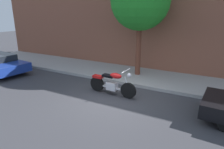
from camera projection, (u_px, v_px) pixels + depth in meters
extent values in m
plane|color=#38383D|center=(115.00, 99.00, 7.86)|extent=(60.00, 60.00, 0.00)
cube|color=#9E9E9E|center=(142.00, 77.00, 10.34)|extent=(23.20, 2.83, 0.14)
cube|color=brown|center=(156.00, 5.00, 10.67)|extent=(23.20, 0.50, 7.25)
cylinder|color=black|center=(128.00, 91.00, 7.82)|extent=(0.64, 0.14, 0.64)
cylinder|color=black|center=(97.00, 84.00, 8.56)|extent=(0.64, 0.14, 0.64)
cube|color=silver|center=(112.00, 86.00, 8.17)|extent=(0.45, 0.30, 0.32)
cube|color=silver|center=(112.00, 88.00, 8.19)|extent=(1.35, 0.14, 0.06)
ellipsoid|color=red|center=(116.00, 76.00, 7.94)|extent=(0.53, 0.28, 0.22)
cube|color=black|center=(108.00, 76.00, 8.14)|extent=(0.49, 0.26, 0.10)
cube|color=red|center=(98.00, 77.00, 8.43)|extent=(0.45, 0.26, 0.10)
cylinder|color=silver|center=(127.00, 84.00, 7.76)|extent=(0.27, 0.06, 0.58)
cylinder|color=silver|center=(126.00, 71.00, 7.64)|extent=(0.07, 0.70, 0.04)
sphere|color=silver|center=(129.00, 75.00, 7.61)|extent=(0.17, 0.17, 0.17)
cylinder|color=silver|center=(109.00, 86.00, 8.46)|extent=(0.80, 0.12, 0.09)
cylinder|color=black|center=(22.00, 68.00, 11.07)|extent=(0.66, 0.28, 0.64)
cylinder|color=brown|center=(138.00, 48.00, 10.10)|extent=(0.27, 0.27, 3.02)
sphere|color=green|center=(140.00, 0.00, 9.41)|extent=(2.84, 2.84, 2.84)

